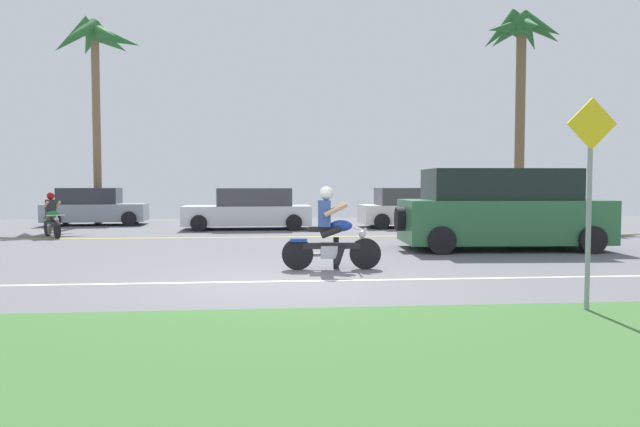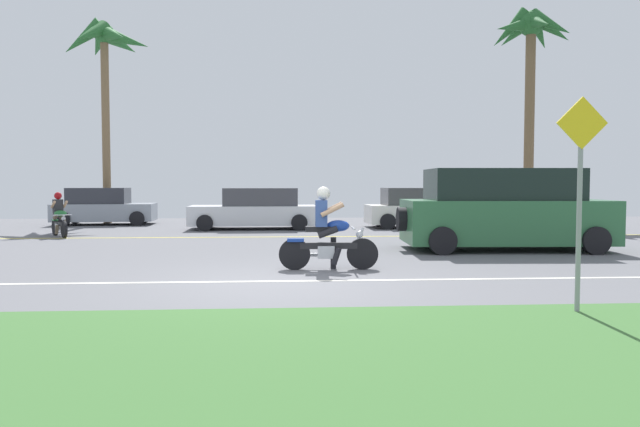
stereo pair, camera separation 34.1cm
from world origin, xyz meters
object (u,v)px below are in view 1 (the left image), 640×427
object	(u,v)px
motorcyclist_distant	(52,218)
street_sign	(590,184)
suv_nearby	(501,210)
parked_car_0	(94,208)
palm_tree_0	(96,48)
parked_car_1	(250,210)
parked_car_2	(414,209)
parked_car_3	(542,207)
palm_tree_1	(522,45)
motorcyclist	(331,235)

from	to	relation	value
motorcyclist_distant	street_sign	size ratio (longest dim) A/B	0.53
suv_nearby	parked_car_0	xyz separation A→B (m)	(-12.40, 9.54, -0.27)
palm_tree_0	motorcyclist_distant	bearing A→B (deg)	-86.60
parked_car_0	suv_nearby	bearing A→B (deg)	-37.57
suv_nearby	parked_car_1	xyz separation A→B (m)	(-6.32, 6.98, -0.27)
parked_car_2	suv_nearby	bearing A→B (deg)	-87.64
palm_tree_0	parked_car_3	bearing A→B (deg)	-8.96
palm_tree_0	palm_tree_1	world-z (taller)	palm_tree_1
palm_tree_1	motorcyclist_distant	world-z (taller)	palm_tree_1
suv_nearby	palm_tree_1	size ratio (longest dim) A/B	0.57
suv_nearby	parked_car_0	world-z (taller)	suv_nearby
parked_car_2	street_sign	distance (m)	14.35
parked_car_0	parked_car_2	world-z (taller)	parked_car_2
parked_car_3	parked_car_1	bearing A→B (deg)	-175.89
parked_car_1	parked_car_3	bearing A→B (deg)	4.11
palm_tree_1	street_sign	size ratio (longest dim) A/B	3.42
parked_car_2	street_sign	size ratio (longest dim) A/B	1.55
motorcyclist	parked_car_1	bearing A→B (deg)	100.28
street_sign	parked_car_0	bearing A→B (deg)	122.72
parked_car_1	palm_tree_0	size ratio (longest dim) A/B	0.54
suv_nearby	parked_car_3	xyz separation A→B (m)	(4.91, 7.78, -0.23)
suv_nearby	palm_tree_0	distance (m)	17.44
motorcyclist	palm_tree_1	xyz separation A→B (m)	(9.60, 13.27, 6.85)
suv_nearby	palm_tree_0	size ratio (longest dim) A/B	0.61
parked_car_1	parked_car_3	size ratio (longest dim) A/B	1.17
parked_car_0	parked_car_1	world-z (taller)	parked_car_1
suv_nearby	parked_car_1	size ratio (longest dim) A/B	1.14
palm_tree_1	motorcyclist	bearing A→B (deg)	-125.88
palm_tree_0	palm_tree_1	bearing A→B (deg)	-0.78
parked_car_3	motorcyclist_distant	xyz separation A→B (m)	(-17.04, -3.47, -0.15)
suv_nearby	palm_tree_1	world-z (taller)	palm_tree_1
motorcyclist	street_sign	xyz separation A→B (m)	(2.72, -3.99, 0.94)
suv_nearby	motorcyclist	bearing A→B (deg)	-146.55
parked_car_0	palm_tree_1	size ratio (longest dim) A/B	0.43
suv_nearby	parked_car_3	distance (m)	9.20
suv_nearby	street_sign	size ratio (longest dim) A/B	1.94
motorcyclist	palm_tree_0	xyz separation A→B (m)	(-7.99, 13.51, 6.38)
motorcyclist	parked_car_2	bearing A→B (deg)	67.67
parked_car_2	palm_tree_1	xyz separation A→B (m)	(5.39, 3.02, 6.82)
parked_car_1	palm_tree_1	world-z (taller)	palm_tree_1
parked_car_2	palm_tree_1	world-z (taller)	palm_tree_1
parked_car_3	palm_tree_1	distance (m)	7.23
parked_car_0	parked_car_3	size ratio (longest dim) A/B	1.02
parked_car_2	palm_tree_0	size ratio (longest dim) A/B	0.49
motorcyclist_distant	palm_tree_0	bearing A→B (deg)	93.40
suv_nearby	motorcyclist_distant	size ratio (longest dim) A/B	3.68
parked_car_2	parked_car_3	size ratio (longest dim) A/B	1.07
parked_car_0	motorcyclist_distant	xyz separation A→B (m)	(0.27, -5.23, -0.11)
parked_car_3	parked_car_0	bearing A→B (deg)	174.21
parked_car_3	street_sign	bearing A→B (deg)	-114.42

